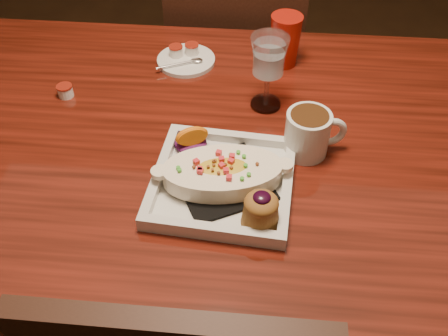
# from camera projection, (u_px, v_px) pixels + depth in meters

# --- Properties ---
(floor) EXTENTS (7.00, 7.00, 0.00)m
(floor) POSITION_uv_depth(u_px,v_px,m) (219.00, 315.00, 1.58)
(floor) COLOR black
(floor) RESTS_ON ground
(table) EXTENTS (1.50, 0.90, 0.75)m
(table) POSITION_uv_depth(u_px,v_px,m) (217.00, 171.00, 1.11)
(table) COLOR maroon
(table) RESTS_ON floor
(chair_far) EXTENTS (0.42, 0.42, 0.93)m
(chair_far) POSITION_uv_depth(u_px,v_px,m) (236.00, 67.00, 1.66)
(chair_far) COLOR black
(chair_far) RESTS_ON floor
(plate) EXTENTS (0.28, 0.28, 0.08)m
(plate) POSITION_uv_depth(u_px,v_px,m) (226.00, 179.00, 0.92)
(plate) COLOR silver
(plate) RESTS_ON table
(coffee_mug) EXTENTS (0.13, 0.09, 0.09)m
(coffee_mug) POSITION_uv_depth(u_px,v_px,m) (309.00, 132.00, 0.98)
(coffee_mug) COLOR silver
(coffee_mug) RESTS_ON table
(goblet) EXTENTS (0.08, 0.08, 0.17)m
(goblet) POSITION_uv_depth(u_px,v_px,m) (269.00, 60.00, 1.04)
(goblet) COLOR silver
(goblet) RESTS_ON table
(saucer) EXTENTS (0.14, 0.14, 0.10)m
(saucer) POSITION_uv_depth(u_px,v_px,m) (185.00, 58.00, 1.24)
(saucer) COLOR silver
(saucer) RESTS_ON table
(creamer_loose) EXTENTS (0.04, 0.04, 0.03)m
(creamer_loose) POSITION_uv_depth(u_px,v_px,m) (65.00, 91.00, 1.14)
(creamer_loose) COLOR white
(creamer_loose) RESTS_ON table
(red_tumbler) EXTENTS (0.08, 0.08, 0.13)m
(red_tumbler) POSITION_uv_depth(u_px,v_px,m) (285.00, 41.00, 1.20)
(red_tumbler) COLOR #B2170C
(red_tumbler) RESTS_ON table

